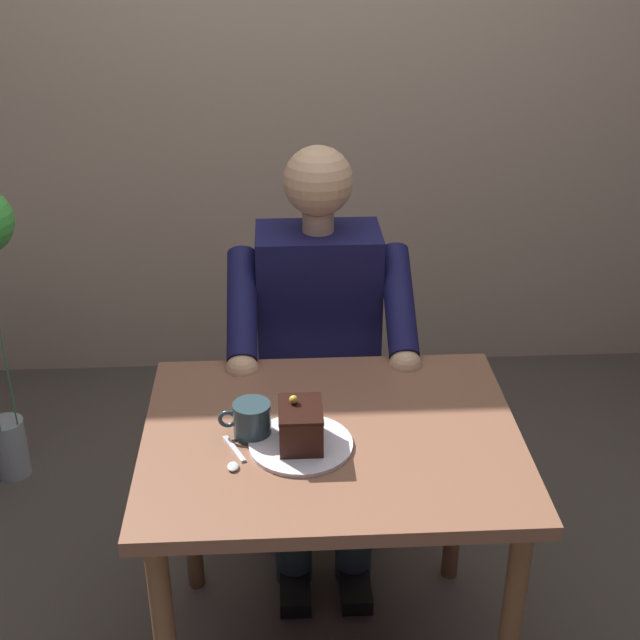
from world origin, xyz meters
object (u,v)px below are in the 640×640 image
(coffee_cup, at_px, (251,418))
(chair, at_px, (317,373))
(seated_person, at_px, (320,355))
(cake_slice, at_px, (301,425))
(dessert_spoon, at_px, (234,458))
(dining_table, at_px, (331,469))

(coffee_cup, bearing_deg, chair, -104.99)
(seated_person, xyz_separation_m, cake_slice, (0.08, 0.59, 0.15))
(chair, relative_size, dessert_spoon, 6.35)
(cake_slice, relative_size, coffee_cup, 1.05)
(chair, height_order, seated_person, seated_person)
(dessert_spoon, bearing_deg, coffee_cup, -112.18)
(coffee_cup, bearing_deg, seated_person, -109.44)
(dining_table, xyz_separation_m, cake_slice, (0.08, 0.05, 0.16))
(cake_slice, bearing_deg, chair, -95.66)
(cake_slice, height_order, coffee_cup, cake_slice)
(cake_slice, distance_m, coffee_cup, 0.13)
(chair, distance_m, cake_slice, 0.82)
(dining_table, xyz_separation_m, dessert_spoon, (0.23, 0.09, 0.11))
(dining_table, height_order, chair, chair)
(dining_table, relative_size, chair, 1.00)
(chair, distance_m, coffee_cup, 0.79)
(chair, bearing_deg, seated_person, 90.00)
(dining_table, relative_size, seated_person, 0.71)
(chair, bearing_deg, cake_slice, 84.34)
(dining_table, distance_m, chair, 0.72)
(chair, bearing_deg, coffee_cup, 75.01)
(chair, bearing_deg, dessert_spoon, 74.10)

